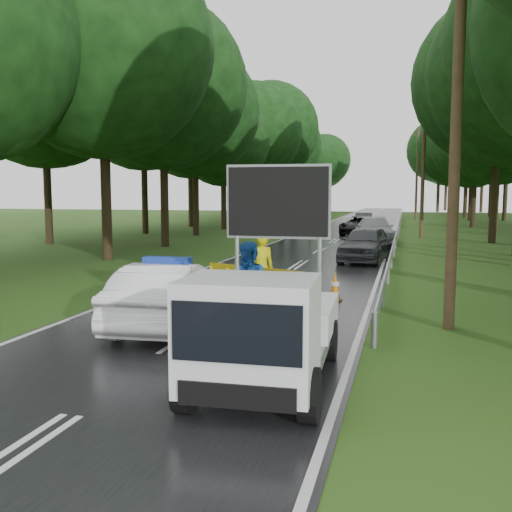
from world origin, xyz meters
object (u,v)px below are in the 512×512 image
(work_truck, at_px, (265,329))
(queue_car_first, at_px, (366,244))
(queue_car_third, at_px, (359,225))
(queue_car_fourth, at_px, (364,221))
(police_sedan, at_px, (168,296))
(civilian, at_px, (250,288))
(queue_car_second, at_px, (374,230))
(barrier, at_px, (254,278))
(officer, at_px, (261,269))

(work_truck, distance_m, queue_car_first, 16.76)
(work_truck, height_order, queue_car_first, work_truck)
(queue_car_third, bearing_deg, queue_car_fourth, 98.16)
(queue_car_first, bearing_deg, police_sedan, -97.18)
(civilian, xyz_separation_m, queue_car_second, (1.32, 23.35, -0.22))
(police_sedan, height_order, barrier, police_sedan)
(work_truck, relative_size, officer, 2.24)
(work_truck, height_order, civilian, work_truck)
(police_sedan, distance_m, work_truck, 4.44)
(officer, bearing_deg, work_truck, 74.34)
(queue_car_third, bearing_deg, officer, -84.71)
(police_sedan, height_order, officer, officer)
(police_sedan, height_order, queue_car_first, police_sedan)
(queue_car_first, relative_size, queue_car_second, 0.87)
(queue_car_second, bearing_deg, queue_car_first, -97.05)
(barrier, bearing_deg, work_truck, -51.08)
(civilian, height_order, queue_car_third, civilian)
(police_sedan, xyz_separation_m, officer, (1.36, 3.02, 0.25))
(police_sedan, bearing_deg, work_truck, 128.15)
(queue_car_second, xyz_separation_m, queue_car_third, (-1.37, 6.00, -0.09))
(police_sedan, relative_size, queue_car_second, 0.85)
(civilian, bearing_deg, work_truck, -67.02)
(civilian, relative_size, queue_car_third, 0.41)
(work_truck, distance_m, queue_car_fourth, 40.02)
(civilian, relative_size, queue_car_first, 0.43)
(police_sedan, distance_m, officer, 3.32)
(work_truck, bearing_deg, officer, 102.35)
(work_truck, xyz_separation_m, queue_car_third, (-1.17, 32.61, -0.26))
(work_truck, height_order, queue_car_second, work_truck)
(civilian, distance_m, queue_car_third, 29.35)
(work_truck, height_order, officer, work_truck)
(police_sedan, relative_size, civilian, 2.26)
(work_truck, bearing_deg, queue_car_fourth, 89.63)
(barrier, relative_size, civilian, 1.36)
(officer, bearing_deg, queue_car_fourth, -120.81)
(officer, bearing_deg, civilian, 69.62)
(work_truck, bearing_deg, civilian, 106.55)
(queue_car_first, height_order, queue_car_fourth, queue_car_first)
(work_truck, height_order, barrier, work_truck)
(barrier, relative_size, officer, 1.37)
(work_truck, relative_size, civilian, 2.22)
(queue_car_second, bearing_deg, officer, -103.15)
(queue_car_second, distance_m, queue_car_fourth, 13.49)
(queue_car_second, relative_size, queue_car_fourth, 1.31)
(work_truck, height_order, queue_car_fourth, work_truck)
(officer, distance_m, queue_car_third, 26.33)
(barrier, xyz_separation_m, civilian, (0.40, -1.82, 0.09))
(work_truck, bearing_deg, queue_car_second, 87.19)
(officer, height_order, queue_car_first, officer)
(police_sedan, relative_size, officer, 2.28)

